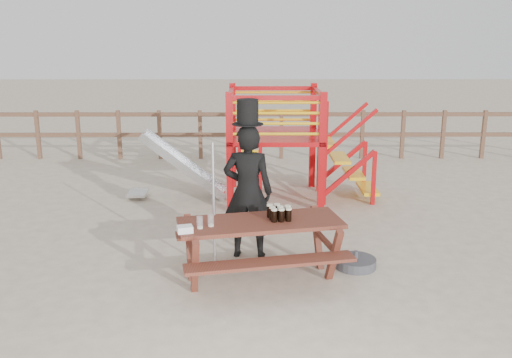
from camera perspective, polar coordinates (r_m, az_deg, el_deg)
name	(u,v)px	position (r m, az deg, el deg)	size (l,w,h in m)	color
ground	(268,277)	(7.54, 1.22, -9.74)	(60.00, 60.00, 0.00)	beige
back_fence	(261,129)	(14.06, 0.51, 4.99)	(15.09, 0.09, 1.20)	brown
playground_fort	(270,143)	(10.64, 1.43, 3.64)	(4.71, 1.84, 2.10)	#B50C0F
picnic_table	(260,243)	(7.28, 0.43, -6.38)	(2.29, 1.80, 0.79)	brown
man_with_hat	(248,188)	(7.87, -0.82, -0.94)	(0.74, 0.53, 2.23)	black
metal_pole	(214,209)	(7.40, -4.23, -2.99)	(0.04, 0.04, 1.75)	#B2B2B7
parasol_base	(355,263)	(7.91, 9.92, -8.25)	(0.55, 0.55, 0.23)	#3D3D42
paper_bag	(185,229)	(6.82, -7.12, -5.00)	(0.18, 0.14, 0.08)	white
stout_pints	(279,213)	(7.21, 2.30, -3.40)	(0.31, 0.29, 0.17)	black
empty_glasses	(205,222)	(6.96, -5.09, -4.30)	(0.20, 0.15, 0.15)	silver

